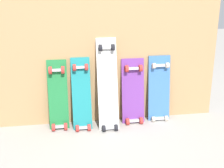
% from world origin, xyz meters
% --- Properties ---
extents(ground_plane, '(12.00, 12.00, 0.00)m').
position_xyz_m(ground_plane, '(0.00, 0.00, 0.00)').
color(ground_plane, '#9E9991').
extents(plywood_wall_panel, '(2.08, 0.04, 1.86)m').
position_xyz_m(plywood_wall_panel, '(0.00, 0.07, 0.93)').
color(plywood_wall_panel, tan).
rests_on(plywood_wall_panel, ground).
extents(skateboard_green, '(0.18, 0.19, 0.69)m').
position_xyz_m(skateboard_green, '(-0.49, -0.03, 0.28)').
color(skateboard_green, '#1E7238').
rests_on(skateboard_green, ground).
extents(skateboard_teal, '(0.17, 0.23, 0.71)m').
position_xyz_m(skateboard_teal, '(-0.28, -0.05, 0.29)').
color(skateboard_teal, '#197A7F').
rests_on(skateboard_teal, ground).
extents(skateboard_white, '(0.18, 0.27, 0.88)m').
position_xyz_m(skateboard_white, '(-0.04, -0.07, 0.37)').
color(skateboard_white, silver).
rests_on(skateboard_white, ground).
extents(skateboard_purple, '(0.21, 0.17, 0.68)m').
position_xyz_m(skateboard_purple, '(0.21, -0.02, 0.27)').
color(skateboard_purple, '#6B338C').
rests_on(skateboard_purple, ground).
extents(skateboard_blue, '(0.21, 0.14, 0.70)m').
position_xyz_m(skateboard_blue, '(0.47, -0.00, 0.28)').
color(skateboard_blue, '#386BAD').
rests_on(skateboard_blue, ground).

